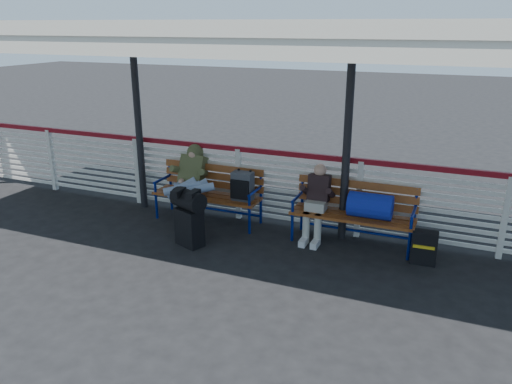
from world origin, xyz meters
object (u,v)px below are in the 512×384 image
at_px(luggage_stack, 189,216).
at_px(traveler_man, 189,184).
at_px(suitcase_side, 424,247).
at_px(bench_right, 363,207).
at_px(bench_left, 219,188).
at_px(companion_person, 316,202).

xyz_separation_m(luggage_stack, traveler_man, (-0.35, 0.65, 0.25)).
bearing_deg(traveler_man, suitcase_side, 0.87).
bearing_deg(suitcase_side, bench_right, 161.30).
bearing_deg(suitcase_side, bench_left, 172.62).
height_order(bench_left, traveler_man, traveler_man).
distance_m(traveler_man, suitcase_side, 3.63).
bearing_deg(traveler_man, companion_person, 8.37).
bearing_deg(suitcase_side, luggage_stack, -169.98).
relative_size(bench_right, companion_person, 1.57).
height_order(bench_right, companion_person, companion_person).
bearing_deg(suitcase_side, traveler_man, 178.72).
bearing_deg(luggage_stack, traveler_man, 140.10).
bearing_deg(bench_right, luggage_stack, -157.42).
bearing_deg(luggage_stack, bench_left, 111.70).
height_order(bench_right, traveler_man, traveler_man).
bearing_deg(suitcase_side, companion_person, 169.35).
bearing_deg(bench_left, traveler_man, -134.76).
xyz_separation_m(bench_left, companion_person, (1.65, -0.06, 0.00)).
bearing_deg(companion_person, bench_left, 177.97).
height_order(companion_person, suitcase_side, companion_person).
distance_m(luggage_stack, bench_right, 2.54).
bearing_deg(companion_person, luggage_stack, -150.32).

